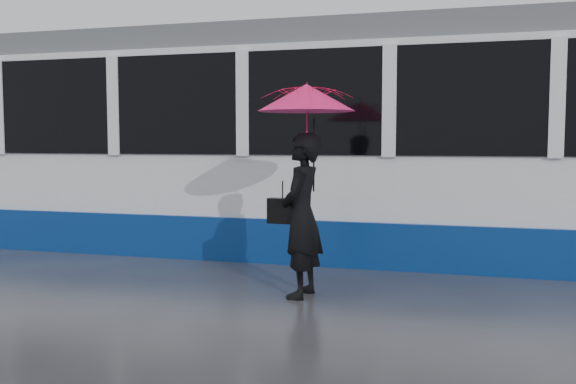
% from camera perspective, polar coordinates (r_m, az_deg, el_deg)
% --- Properties ---
extents(ground, '(90.00, 90.00, 0.00)m').
position_cam_1_polar(ground, '(7.75, -5.09, -8.04)').
color(ground, '#27272B').
rests_on(ground, ground).
extents(rails, '(34.00, 1.51, 0.02)m').
position_cam_1_polar(rails, '(10.08, 0.09, -5.02)').
color(rails, '#3F3D38').
rests_on(rails, ground).
extents(tram, '(26.00, 2.56, 3.35)m').
position_cam_1_polar(tram, '(9.88, 1.18, 4.28)').
color(tram, white).
rests_on(tram, ground).
extents(woman, '(0.46, 0.67, 1.77)m').
position_cam_1_polar(woman, '(6.91, 1.22, -2.10)').
color(woman, black).
rests_on(woman, ground).
extents(umbrella, '(1.10, 1.10, 1.20)m').
position_cam_1_polar(umbrella, '(6.85, 1.64, 6.70)').
color(umbrella, '#EA134E').
rests_on(umbrella, ground).
extents(handbag, '(0.32, 0.15, 0.45)m').
position_cam_1_polar(handbag, '(6.98, -0.49, -1.68)').
color(handbag, black).
rests_on(handbag, ground).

